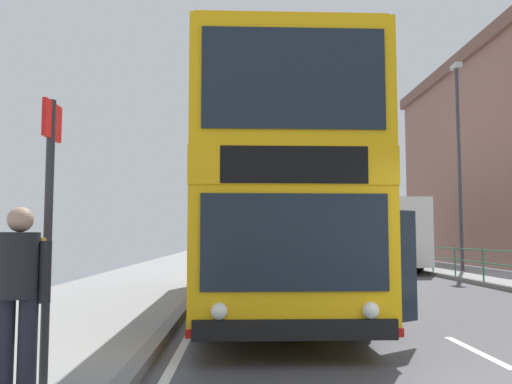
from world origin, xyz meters
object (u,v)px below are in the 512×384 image
(double_decker_bus_main, at_px, (268,202))
(pedestrian_with_backpack, at_px, (19,286))
(street_lamp_far_side, at_px, (459,151))
(bus_stop_sign_near, at_px, (49,208))
(background_bus_far_lane, at_px, (367,233))

(double_decker_bus_main, height_order, pedestrian_with_backpack, double_decker_bus_main)
(pedestrian_with_backpack, relative_size, street_lamp_far_side, 0.19)
(pedestrian_with_backpack, distance_m, street_lamp_far_side, 20.21)
(double_decker_bus_main, bearing_deg, street_lamp_far_side, 50.22)
(bus_stop_sign_near, bearing_deg, street_lamp_far_side, 56.60)
(double_decker_bus_main, height_order, bus_stop_sign_near, double_decker_bus_main)
(background_bus_far_lane, bearing_deg, pedestrian_with_backpack, -110.89)
(double_decker_bus_main, bearing_deg, pedestrian_with_backpack, -110.37)
(street_lamp_far_side, bearing_deg, background_bus_far_lane, 124.84)
(background_bus_far_lane, xyz_separation_m, pedestrian_with_backpack, (-7.92, -20.75, -0.57))
(double_decker_bus_main, xyz_separation_m, street_lamp_far_side, (8.29, 9.96, 2.73))
(background_bus_far_lane, height_order, pedestrian_with_backpack, background_bus_far_lane)
(pedestrian_with_backpack, bearing_deg, double_decker_bus_main, 69.63)
(pedestrian_with_backpack, relative_size, bus_stop_sign_near, 0.61)
(bus_stop_sign_near, bearing_deg, pedestrian_with_backpack, -100.55)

